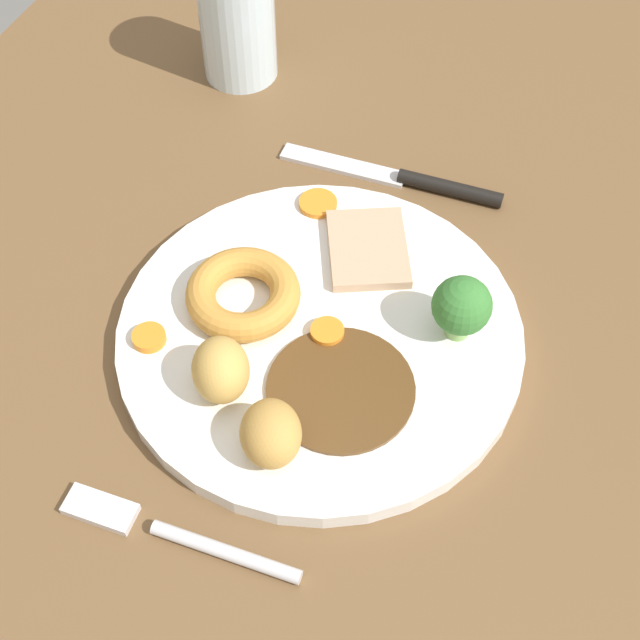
# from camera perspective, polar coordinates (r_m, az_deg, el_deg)

# --- Properties ---
(dining_table) EXTENTS (1.20, 0.84, 0.04)m
(dining_table) POSITION_cam_1_polar(r_m,az_deg,el_deg) (0.64, 0.92, -1.67)
(dining_table) COLOR brown
(dining_table) RESTS_ON ground
(dinner_plate) EXTENTS (0.28, 0.28, 0.01)m
(dinner_plate) POSITION_cam_1_polar(r_m,az_deg,el_deg) (0.62, -0.00, -0.95)
(dinner_plate) COLOR white
(dinner_plate) RESTS_ON dining_table
(gravy_pool) EXTENTS (0.10, 0.10, 0.00)m
(gravy_pool) POSITION_cam_1_polar(r_m,az_deg,el_deg) (0.58, 1.33, -4.42)
(gravy_pool) COLOR #563819
(gravy_pool) RESTS_ON dinner_plate
(meat_slice_main) EXTENTS (0.09, 0.08, 0.01)m
(meat_slice_main) POSITION_cam_1_polar(r_m,az_deg,el_deg) (0.66, 3.27, 4.54)
(meat_slice_main) COLOR tan
(meat_slice_main) RESTS_ON dinner_plate
(yorkshire_pudding) EXTENTS (0.08, 0.08, 0.02)m
(yorkshire_pudding) POSITION_cam_1_polar(r_m,az_deg,el_deg) (0.62, -4.95, 1.68)
(yorkshire_pudding) COLOR #C68938
(yorkshire_pudding) RESTS_ON dinner_plate
(roast_potato_left) EXTENTS (0.06, 0.05, 0.04)m
(roast_potato_left) POSITION_cam_1_polar(r_m,az_deg,el_deg) (0.57, -6.39, -3.19)
(roast_potato_left) COLOR tan
(roast_potato_left) RESTS_ON dinner_plate
(roast_potato_right) EXTENTS (0.06, 0.06, 0.04)m
(roast_potato_right) POSITION_cam_1_polar(r_m,az_deg,el_deg) (0.55, -3.22, -7.25)
(roast_potato_right) COLOR #BC8C42
(roast_potato_right) RESTS_ON dinner_plate
(carrot_coin_front) EXTENTS (0.02, 0.02, 0.01)m
(carrot_coin_front) POSITION_cam_1_polar(r_m,az_deg,el_deg) (0.62, -10.90, -1.11)
(carrot_coin_front) COLOR orange
(carrot_coin_front) RESTS_ON dinner_plate
(carrot_coin_back) EXTENTS (0.02, 0.02, 0.01)m
(carrot_coin_back) POSITION_cam_1_polar(r_m,az_deg,el_deg) (0.61, 0.26, -0.72)
(carrot_coin_back) COLOR orange
(carrot_coin_back) RESTS_ON dinner_plate
(carrot_coin_side) EXTENTS (0.03, 0.03, 0.00)m
(carrot_coin_side) POSITION_cam_1_polar(r_m,az_deg,el_deg) (0.69, -0.13, 7.48)
(carrot_coin_side) COLOR orange
(carrot_coin_side) RESTS_ON dinner_plate
(broccoli_floret) EXTENTS (0.04, 0.04, 0.05)m
(broccoli_floret) POSITION_cam_1_polar(r_m,az_deg,el_deg) (0.60, 9.06, 0.85)
(broccoli_floret) COLOR #8CB766
(broccoli_floret) RESTS_ON dinner_plate
(fork) EXTENTS (0.02, 0.15, 0.01)m
(fork) POSITION_cam_1_polar(r_m,az_deg,el_deg) (0.56, -9.47, -13.34)
(fork) COLOR silver
(fork) RESTS_ON dining_table
(knife) EXTENTS (0.02, 0.19, 0.01)m
(knife) POSITION_cam_1_polar(r_m,az_deg,el_deg) (0.73, 5.77, 8.94)
(knife) COLOR black
(knife) RESTS_ON dining_table
(water_glass) EXTENTS (0.07, 0.07, 0.11)m
(water_glass) POSITION_cam_1_polar(r_m,az_deg,el_deg) (0.81, -5.33, 18.70)
(water_glass) COLOR silver
(water_glass) RESTS_ON dining_table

